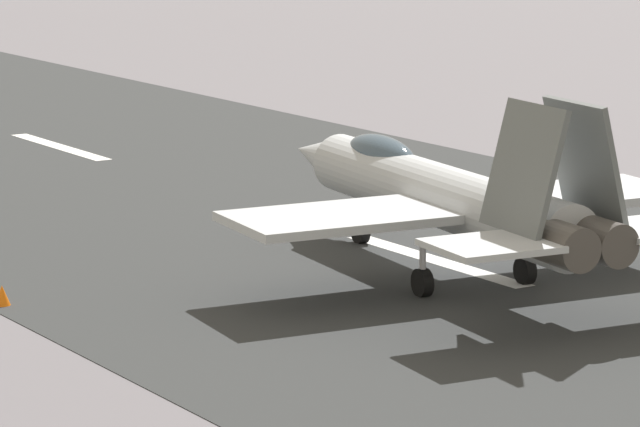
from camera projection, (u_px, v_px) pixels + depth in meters
The scene contains 4 objects.
ground_plane at pixel (438, 261), 51.03m from camera, with size 400.00×400.00×0.00m, color slate.
runway_strip at pixel (438, 261), 51.01m from camera, with size 240.00×26.00×0.02m.
fighter_jet at pixel (444, 194), 48.61m from camera, with size 17.42×13.42×5.54m.
marker_cone_mid at pixel (2, 296), 45.83m from camera, with size 0.44×0.44×0.55m, color orange.
Camera 1 is at (-39.58, 30.40, 11.25)m, focal length 99.51 mm.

